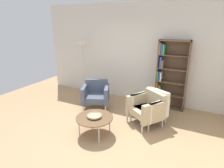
% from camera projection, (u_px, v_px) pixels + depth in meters
% --- Properties ---
extents(ground_plane, '(8.32, 8.32, 0.00)m').
position_uv_depth(ground_plane, '(96.00, 138.00, 3.91)').
color(ground_plane, tan).
extents(plaster_back_panel, '(6.40, 0.12, 2.90)m').
position_uv_depth(plaster_back_panel, '(137.00, 53.00, 5.56)').
color(plaster_back_panel, silver).
rests_on(plaster_back_panel, ground_plane).
extents(bookshelf_tall, '(0.80, 0.30, 1.90)m').
position_uv_depth(bookshelf_tall, '(169.00, 75.00, 5.11)').
color(bookshelf_tall, brown).
rests_on(bookshelf_tall, ground_plane).
extents(coffee_table_low, '(0.80, 0.80, 0.40)m').
position_uv_depth(coffee_table_low, '(95.00, 118.00, 3.97)').
color(coffee_table_low, brown).
rests_on(coffee_table_low, ground_plane).
extents(decorative_bowl, '(0.32, 0.32, 0.05)m').
position_uv_depth(decorative_bowl, '(94.00, 116.00, 3.95)').
color(decorative_bowl, tan).
rests_on(decorative_bowl, coffee_table_low).
extents(armchair_corner_red, '(0.91, 0.87, 0.78)m').
position_uv_depth(armchair_corner_red, '(96.00, 94.00, 5.22)').
color(armchair_corner_red, '#4C566B').
rests_on(armchair_corner_red, ground_plane).
extents(armchair_by_bookshelf, '(0.95, 0.93, 0.78)m').
position_uv_depth(armchair_by_bookshelf, '(147.00, 108.00, 4.37)').
color(armchair_by_bookshelf, '#C6B289').
rests_on(armchair_by_bookshelf, ground_plane).
extents(armchair_near_window, '(0.93, 0.90, 0.78)m').
position_uv_depth(armchair_near_window, '(151.00, 106.00, 4.47)').
color(armchair_near_window, white).
rests_on(armchair_near_window, ground_plane).
extents(floor_lamp_torchiere, '(0.32, 0.32, 1.74)m').
position_uv_depth(floor_lamp_torchiere, '(83.00, 51.00, 6.00)').
color(floor_lamp_torchiere, silver).
rests_on(floor_lamp_torchiere, ground_plane).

